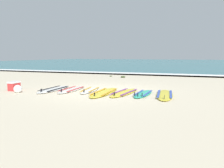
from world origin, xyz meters
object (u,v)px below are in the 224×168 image
(cooler_box, at_px, (14,86))
(surfboard_4, at_px, (124,93))
(surfboard_5, at_px, (143,94))
(beach_ball, at_px, (18,89))
(surfboard_2, at_px, (90,90))
(surfboard_0, at_px, (54,89))
(surfboard_1, at_px, (72,90))
(surfboard_6, at_px, (165,95))
(surfboard_3, at_px, (104,92))

(cooler_box, bearing_deg, surfboard_4, 10.60)
(surfboard_5, bearing_deg, cooler_box, -171.05)
(surfboard_5, xyz_separation_m, beach_ball, (-4.71, -1.27, 0.12))
(surfboard_2, bearing_deg, surfboard_0, -169.40)
(surfboard_0, xyz_separation_m, surfboard_5, (3.80, 0.16, 0.00))
(surfboard_1, bearing_deg, surfboard_2, 8.26)
(surfboard_6, bearing_deg, surfboard_1, -179.35)
(surfboard_0, distance_m, cooler_box, 1.65)
(surfboard_2, height_order, cooler_box, cooler_box)
(surfboard_2, height_order, surfboard_4, same)
(surfboard_1, xyz_separation_m, cooler_box, (-2.24, -0.84, 0.16))
(surfboard_1, relative_size, beach_ball, 7.00)
(surfboard_3, bearing_deg, beach_ball, -161.59)
(surfboard_4, distance_m, surfboard_6, 1.53)
(surfboard_4, xyz_separation_m, surfboard_5, (0.74, -0.02, 0.00))
(surfboard_2, height_order, surfboard_3, same)
(surfboard_0, height_order, surfboard_3, same)
(surfboard_1, relative_size, surfboard_2, 1.12)
(surfboard_4, bearing_deg, cooler_box, -169.40)
(surfboard_3, xyz_separation_m, beach_ball, (-3.22, -1.07, 0.12))
(surfboard_1, distance_m, surfboard_2, 0.81)
(surfboard_0, height_order, cooler_box, cooler_box)
(surfboard_2, xyz_separation_m, cooler_box, (-3.04, -0.96, 0.16))
(surfboard_3, bearing_deg, surfboard_4, 15.97)
(surfboard_5, relative_size, surfboard_6, 0.79)
(surfboard_6, bearing_deg, surfboard_5, -176.16)
(surfboard_6, bearing_deg, surfboard_4, -178.70)
(surfboard_4, distance_m, cooler_box, 4.63)
(surfboard_2, distance_m, beach_ball, 2.83)
(surfboard_1, distance_m, surfboard_6, 3.83)
(surfboard_3, distance_m, surfboard_4, 0.78)
(surfboard_6, bearing_deg, surfboard_3, -173.75)
(surfboard_2, bearing_deg, cooler_box, -162.51)
(surfboard_0, bearing_deg, surfboard_4, 3.41)
(surfboard_1, xyz_separation_m, surfboard_5, (3.05, -0.01, 0.00))
(beach_ball, bearing_deg, surfboard_3, 18.41)
(surfboard_3, height_order, cooler_box, cooler_box)
(cooler_box, distance_m, beach_ball, 0.72)
(surfboard_0, relative_size, surfboard_5, 1.20)
(surfboard_0, xyz_separation_m, surfboard_4, (3.05, 0.18, -0.00))
(surfboard_2, relative_size, beach_ball, 6.25)
(surfboard_0, height_order, surfboard_2, same)
(surfboard_5, height_order, beach_ball, beach_ball)
(surfboard_2, xyz_separation_m, surfboard_6, (3.03, -0.07, -0.00))
(surfboard_2, distance_m, surfboard_6, 3.03)
(surfboard_0, height_order, surfboard_5, same)
(surfboard_6, height_order, beach_ball, beach_ball)
(surfboard_0, relative_size, beach_ball, 7.44)
(cooler_box, height_order, beach_ball, cooler_box)
(surfboard_1, relative_size, surfboard_4, 0.92)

